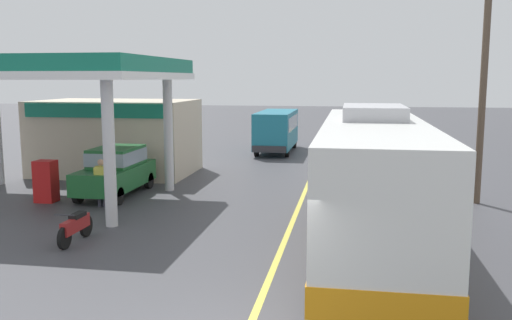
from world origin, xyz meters
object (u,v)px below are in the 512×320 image
Objects in this scene: minibus_opposing_lane at (277,128)px; car_at_pump at (116,169)px; coach_bus_main at (373,185)px; motorcycle_parked_forecourt at (76,226)px; pedestrian_near_pump at (101,180)px.

car_at_pump is at bearing -108.02° from minibus_opposing_lane.
minibus_opposing_lane is (-4.97, 18.74, -0.25)m from coach_bus_main.
coach_bus_main is 1.80× the size of minibus_opposing_lane.
coach_bus_main is 7.98m from motorcycle_parked_forecourt.
coach_bus_main reaches higher than minibus_opposing_lane.
coach_bus_main is at bearing -75.15° from minibus_opposing_lane.
pedestrian_near_pump is (-9.02, 3.46, -0.79)m from coach_bus_main.
motorcycle_parked_forecourt is 4.28m from pedestrian_near_pump.
car_at_pump is 1.92m from pedestrian_near_pump.
coach_bus_main is 6.13× the size of motorcycle_parked_forecourt.
motorcycle_parked_forecourt is at bearing -74.08° from pedestrian_near_pump.
motorcycle_parked_forecourt is at bearing -76.22° from car_at_pump.
minibus_opposing_lane is at bearing 75.15° from pedestrian_near_pump.
coach_bus_main is 9.69m from pedestrian_near_pump.
coach_bus_main is at bearing -20.99° from pedestrian_near_pump.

